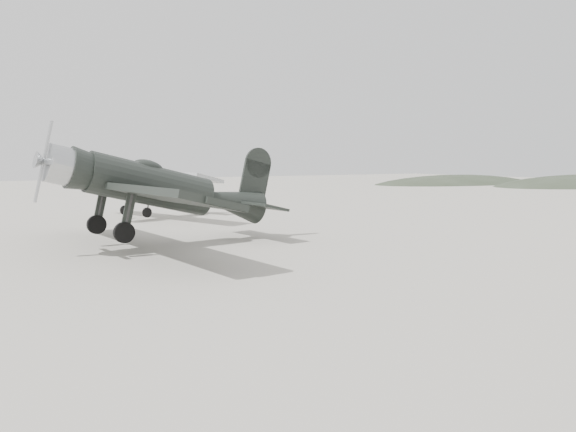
# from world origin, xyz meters

# --- Properties ---
(ground) EXTENTS (160.00, 160.00, 0.00)m
(ground) POSITION_xyz_m (0.00, 0.00, 0.00)
(ground) COLOR gray
(ground) RESTS_ON ground
(hill_northeast) EXTENTS (32.00, 16.00, 5.20)m
(hill_northeast) POSITION_xyz_m (50.00, 40.00, 0.00)
(hill_northeast) COLOR #2E3527
(hill_northeast) RESTS_ON ground
(lowwing_monoplane) EXTENTS (9.31, 13.04, 4.19)m
(lowwing_monoplane) POSITION_xyz_m (-1.71, 7.15, 2.22)
(lowwing_monoplane) COLOR black
(lowwing_monoplane) RESTS_ON ground
(highwing_monoplane) EXTENTS (7.59, 10.52, 3.01)m
(highwing_monoplane) POSITION_xyz_m (1.26, 17.23, 1.88)
(highwing_monoplane) COLOR #999B9E
(highwing_monoplane) RESTS_ON ground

